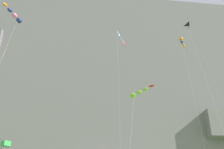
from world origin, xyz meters
TOP-DOWN VIEW (x-y plane):
  - cliff_face at (-0.00, 59.87)m, footprint 180.00×30.28m
  - kite_delta_upper_right at (11.89, 24.78)m, footprint 2.76×4.91m
  - kite_box_low_right at (-16.99, 28.67)m, footprint 2.04×3.34m
  - kite_windsock_front_field at (0.85, 20.68)m, footprint 4.99×5.83m
  - kite_windsock_mid_right at (12.02, 29.80)m, footprint 2.36×7.90m
  - kite_windsock_near_cliff at (-15.62, 16.58)m, footprint 2.76×5.16m
  - kite_banner_far_left at (-0.51, 25.81)m, footprint 2.05×4.28m

SIDE VIEW (x-z plane):
  - kite_box_low_right at x=-16.99m, z-range 4.82..16.53m
  - kite_windsock_front_field at x=0.85m, z-range 8.11..25.40m
  - kite_windsock_near_cliff at x=-15.62m, z-range 12.14..37.28m
  - kite_banner_far_left at x=-0.51m, z-range 11.79..41.26m
  - cliff_face at x=0.00m, z-range -0.03..57.98m
  - kite_delta_upper_right at x=11.89m, z-range 13.40..45.36m
  - kite_windsock_mid_right at x=12.02m, z-range 15.73..48.22m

